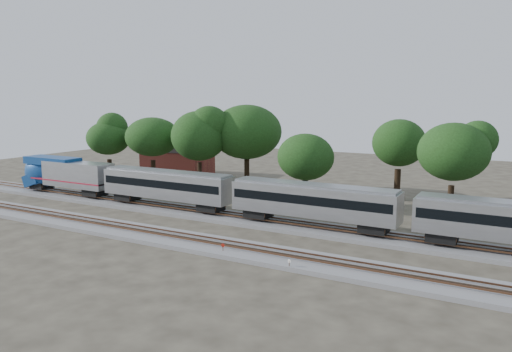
{
  "coord_description": "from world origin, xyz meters",
  "views": [
    {
      "loc": [
        24.65,
        -41.04,
        13.78
      ],
      "look_at": [
        -1.1,
        5.0,
        5.46
      ],
      "focal_mm": 35.0,
      "sensor_mm": 36.0,
      "label": 1
    }
  ],
  "objects": [
    {
      "name": "tree_0",
      "position": [
        -34.63,
        16.72,
        7.36
      ],
      "size": [
        7.5,
        7.5,
        10.58
      ],
      "color": "black",
      "rests_on": "ground"
    },
    {
      "name": "track_far",
      "position": [
        0.0,
        6.0,
        0.21
      ],
      "size": [
        160.0,
        5.0,
        0.73
      ],
      "color": "slate",
      "rests_on": "ground"
    },
    {
      "name": "tree_1",
      "position": [
        -26.41,
        17.73,
        7.81
      ],
      "size": [
        7.95,
        7.95,
        11.21
      ],
      "color": "black",
      "rests_on": "ground"
    },
    {
      "name": "tree_5",
      "position": [
        8.84,
        26.61,
        7.73
      ],
      "size": [
        7.88,
        7.88,
        11.11
      ],
      "color": "black",
      "rests_on": "ground"
    },
    {
      "name": "tree_3",
      "position": [
        -12.31,
        22.25,
        8.76
      ],
      "size": [
        8.92,
        8.92,
        12.57
      ],
      "color": "black",
      "rests_on": "ground"
    },
    {
      "name": "track_near",
      "position": [
        0.0,
        -4.0,
        0.21
      ],
      "size": [
        160.0,
        5.0,
        0.73
      ],
      "color": "slate",
      "rests_on": "ground"
    },
    {
      "name": "tree_4",
      "position": [
        -0.02,
        15.68,
        6.44
      ],
      "size": [
        6.57,
        6.57,
        9.27
      ],
      "color": "black",
      "rests_on": "ground"
    },
    {
      "name": "tree_6",
      "position": [
        17.15,
        16.02,
        7.97
      ],
      "size": [
        8.12,
        8.12,
        11.45
      ],
      "color": "black",
      "rests_on": "ground"
    },
    {
      "name": "switch_lever",
      "position": [
        5.58,
        -5.73,
        0.15
      ],
      "size": [
        0.5,
        0.3,
        0.3
      ],
      "primitive_type": "cube",
      "rotation": [
        0.0,
        0.0,
        -0.01
      ],
      "color": "#512D19",
      "rests_on": "ground"
    },
    {
      "name": "ground",
      "position": [
        0.0,
        0.0,
        0.0
      ],
      "size": [
        160.0,
        160.0,
        0.0
      ],
      "primitive_type": "plane",
      "color": "#383328",
      "rests_on": "ground"
    },
    {
      "name": "tree_2",
      "position": [
        -17.34,
        17.31,
        8.32
      ],
      "size": [
        8.48,
        8.48,
        11.95
      ],
      "color": "black",
      "rests_on": "ground"
    },
    {
      "name": "brick_building",
      "position": [
        -30.84,
        29.46,
        2.72
      ],
      "size": [
        12.14,
        9.28,
        5.4
      ],
      "rotation": [
        0.0,
        0.0,
        0.13
      ],
      "color": "maroon",
      "rests_on": "ground"
    },
    {
      "name": "switch_stand_white",
      "position": [
        8.26,
        -6.26,
        0.63
      ],
      "size": [
        0.31,
        0.12,
        0.99
      ],
      "rotation": [
        0.0,
        0.0,
        -0.29
      ],
      "color": "#512D19",
      "rests_on": "ground"
    },
    {
      "name": "train",
      "position": [
        14.9,
        6.0,
        3.28
      ],
      "size": [
        112.24,
        3.21,
        4.73
      ],
      "color": "silver",
      "rests_on": "ground"
    },
    {
      "name": "switch_stand_red",
      "position": [
        1.36,
        -5.39,
        0.66
      ],
      "size": [
        0.33,
        0.06,
        1.04
      ],
      "rotation": [
        0.0,
        0.0,
        0.07
      ],
      "color": "#512D19",
      "rests_on": "ground"
    }
  ]
}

